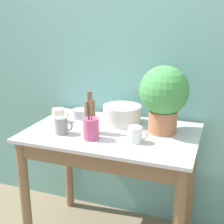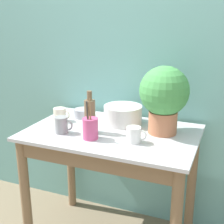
{
  "view_description": "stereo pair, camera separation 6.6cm",
  "coord_description": "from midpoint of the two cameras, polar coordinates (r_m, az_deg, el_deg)",
  "views": [
    {
      "loc": [
        0.6,
        -1.32,
        1.46
      ],
      "look_at": [
        0.0,
        0.33,
        0.91
      ],
      "focal_mm": 50.0,
      "sensor_mm": 36.0,
      "label": 1
    },
    {
      "loc": [
        0.66,
        -1.29,
        1.46
      ],
      "look_at": [
        0.0,
        0.33,
        0.91
      ],
      "focal_mm": 50.0,
      "sensor_mm": 36.0,
      "label": 2
    }
  ],
  "objects": [
    {
      "name": "wall_back",
      "position": [
        2.13,
        4.88,
        10.27
      ],
      "size": [
        6.0,
        0.05,
        2.4
      ],
      "color": "#70ADA8",
      "rests_on": "ground_plane"
    },
    {
      "name": "counter_table",
      "position": [
        1.93,
        0.73,
        -8.75
      ],
      "size": [
        1.02,
        0.66,
        0.79
      ],
      "color": "#846647",
      "rests_on": "ground_plane"
    },
    {
      "name": "mug_cream",
      "position": [
        2.06,
        -8.57,
        -0.49
      ],
      "size": [
        0.12,
        0.08,
        0.09
      ],
      "color": "beige",
      "rests_on": "counter_table"
    },
    {
      "name": "utensil_cup",
      "position": [
        1.74,
        -2.91,
        -2.99
      ],
      "size": [
        0.09,
        0.09,
        0.24
      ],
      "color": "#CC4C7F",
      "rests_on": "counter_table"
    },
    {
      "name": "bowl_wash_large",
      "position": [
        1.99,
        2.95,
        -0.5
      ],
      "size": [
        0.24,
        0.24,
        0.12
      ],
      "color": "silver",
      "rests_on": "counter_table"
    },
    {
      "name": "bottle_tall",
      "position": [
        1.82,
        -3.03,
        -0.62
      ],
      "size": [
        0.07,
        0.07,
        0.25
      ],
      "color": "brown",
      "rests_on": "counter_table"
    },
    {
      "name": "potted_plant",
      "position": [
        1.81,
        10.53,
        3.01
      ],
      "size": [
        0.29,
        0.29,
        0.4
      ],
      "color": "#B7704C",
      "rests_on": "counter_table"
    },
    {
      "name": "mug_white",
      "position": [
        1.7,
        5.18,
        -4.19
      ],
      "size": [
        0.11,
        0.08,
        0.09
      ],
      "color": "white",
      "rests_on": "counter_table"
    },
    {
      "name": "mug_grey",
      "position": [
        1.85,
        -8.17,
        -2.37
      ],
      "size": [
        0.11,
        0.08,
        0.1
      ],
      "color": "gray",
      "rests_on": "counter_table"
    },
    {
      "name": "bowl_small_steel",
      "position": [
        2.12,
        -4.45,
        -0.22
      ],
      "size": [
        0.12,
        0.12,
        0.06
      ],
      "color": "#A8A8B2",
      "rests_on": "counter_table"
    }
  ]
}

